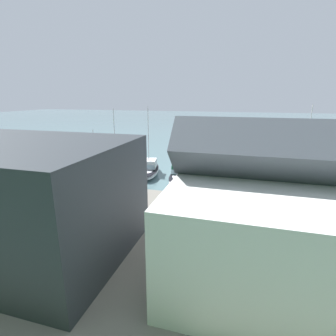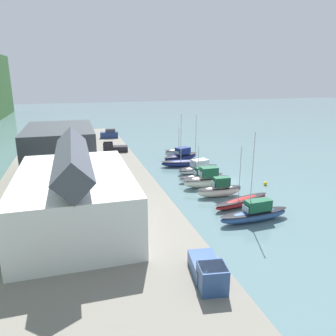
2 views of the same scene
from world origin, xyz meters
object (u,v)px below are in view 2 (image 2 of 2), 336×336
at_px(mooring_buoy_0, 265,183).
at_px(parked_car_0, 109,134).
at_px(moored_boat_0, 255,213).
at_px(moored_boat_7, 181,156).
at_px(moored_boat_1, 242,201).
at_px(moored_boat_5, 198,168).
at_px(moored_boat_8, 177,153).
at_px(moored_boat_3, 207,180).
at_px(moored_boat_4, 202,176).
at_px(pickup_truck_0, 209,272).
at_px(pickup_truck_1, 113,148).
at_px(moored_boat_6, 184,163).

bearing_deg(mooring_buoy_0, parked_car_0, 25.84).
xyz_separation_m(moored_boat_0, moored_boat_7, (27.97, -0.68, 0.02)).
relative_size(moored_boat_0, moored_boat_1, 1.16).
xyz_separation_m(moored_boat_5, moored_boat_8, (11.47, 0.00, 0.05)).
height_order(moored_boat_0, moored_boat_5, moored_boat_0).
distance_m(moored_boat_3, moored_boat_5, 7.42).
xyz_separation_m(moored_boat_4, pickup_truck_0, (-25.75, 9.80, 1.26)).
bearing_deg(moored_boat_7, moored_boat_5, 161.34).
bearing_deg(moored_boat_5, moored_boat_1, 168.46).
xyz_separation_m(moored_boat_0, moored_boat_8, (30.96, -0.83, -0.05)).
distance_m(moored_boat_3, pickup_truck_1, 24.13).
height_order(moored_boat_6, mooring_buoy_0, moored_boat_6).
distance_m(moored_boat_5, pickup_truck_0, 32.02).
relative_size(moored_boat_4, moored_boat_7, 0.94).
bearing_deg(moored_boat_3, moored_boat_6, -2.35).
xyz_separation_m(moored_boat_6, moored_boat_8, (7.15, -1.01, 0.20)).
relative_size(moored_boat_0, moored_boat_6, 1.08).
relative_size(parked_car_0, pickup_truck_0, 0.88).
bearing_deg(moored_boat_3, moored_boat_5, -11.60).
bearing_deg(pickup_truck_1, pickup_truck_0, -170.99).
bearing_deg(mooring_buoy_0, pickup_truck_0, 139.41).
relative_size(moored_boat_7, mooring_buoy_0, 14.02).
bearing_deg(moored_boat_0, parked_car_0, 8.57).
bearing_deg(pickup_truck_1, parked_car_0, 3.62).
relative_size(moored_boat_4, pickup_truck_1, 1.52).
distance_m(pickup_truck_1, mooring_buoy_0, 30.38).
xyz_separation_m(moored_boat_1, moored_boat_6, (19.36, 1.01, 0.10)).
xyz_separation_m(moored_boat_0, moored_boat_5, (19.49, -0.84, -0.10)).
bearing_deg(moored_boat_1, moored_boat_6, -13.46).
xyz_separation_m(moored_boat_1, moored_boat_5, (15.03, 0.00, 0.25)).
bearing_deg(pickup_truck_0, moored_boat_0, -125.42).
bearing_deg(pickup_truck_0, moored_boat_8, -96.54).
bearing_deg(mooring_buoy_0, moored_boat_0, 142.72).
bearing_deg(pickup_truck_1, moored_boat_0, -154.00).
bearing_deg(moored_boat_8, mooring_buoy_0, -156.52).
distance_m(parked_car_0, mooring_buoy_0, 42.75).
xyz_separation_m(moored_boat_1, pickup_truck_1, (29.30, 12.35, 1.49)).
bearing_deg(moored_boat_6, pickup_truck_0, 172.31).
height_order(moored_boat_4, pickup_truck_0, moored_boat_4).
relative_size(moored_boat_7, pickup_truck_0, 1.61).
relative_size(moored_boat_1, parked_car_0, 2.00).
distance_m(moored_boat_1, moored_boat_5, 15.03).
bearing_deg(parked_car_0, pickup_truck_0, -173.84).
relative_size(moored_boat_4, mooring_buoy_0, 13.17).
distance_m(moored_boat_1, pickup_truck_0, 18.65).
bearing_deg(moored_boat_1, pickup_truck_1, 6.39).
distance_m(moored_boat_5, pickup_truck_1, 18.91).
relative_size(moored_boat_7, moored_boat_8, 1.51).
bearing_deg(moored_boat_5, mooring_buoy_0, -152.60).
relative_size(moored_boat_0, pickup_truck_1, 2.05).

